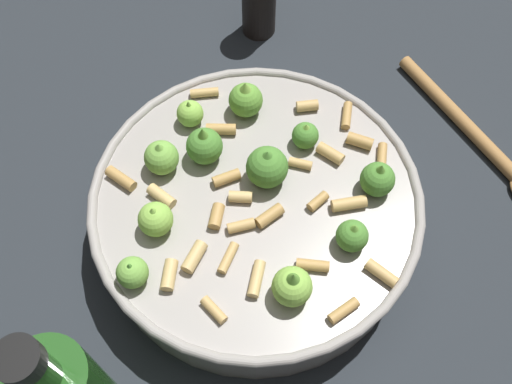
% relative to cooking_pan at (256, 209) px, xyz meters
% --- Properties ---
extents(ground_plane, '(2.40, 2.40, 0.00)m').
position_rel_cooking_pan_xyz_m(ground_plane, '(0.00, -0.00, -0.04)').
color(ground_plane, '#23282D').
extents(cooking_pan, '(0.33, 0.33, 0.11)m').
position_rel_cooking_pan_xyz_m(cooking_pan, '(0.00, 0.00, 0.00)').
color(cooking_pan, '#9E9993').
rests_on(cooking_pan, ground).
extents(pepper_shaker, '(0.05, 0.05, 0.10)m').
position_rel_cooking_pan_xyz_m(pepper_shaker, '(0.06, 0.29, 0.01)').
color(pepper_shaker, black).
rests_on(pepper_shaker, ground).
extents(wooden_spoon, '(0.11, 0.24, 0.02)m').
position_rel_cooking_pan_xyz_m(wooden_spoon, '(0.28, 0.06, -0.03)').
color(wooden_spoon, '#9E703D').
rests_on(wooden_spoon, ground).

